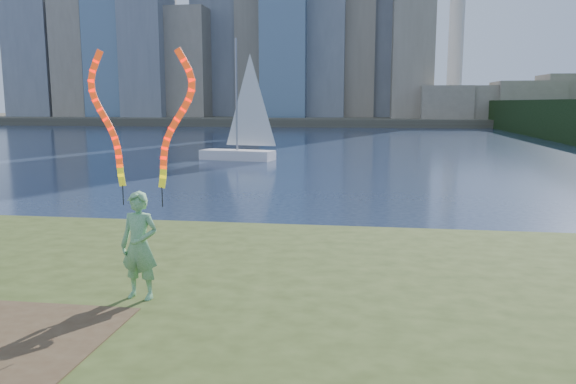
# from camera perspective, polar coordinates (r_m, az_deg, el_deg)

# --- Properties ---
(ground) EXTENTS (320.00, 320.00, 0.00)m
(ground) POSITION_cam_1_polar(r_m,az_deg,el_deg) (10.07, -7.47, -12.75)
(ground) COLOR #19253F
(ground) RESTS_ON ground
(grassy_knoll) EXTENTS (20.00, 18.00, 0.80)m
(grassy_knoll) POSITION_cam_1_polar(r_m,az_deg,el_deg) (7.94, -12.20, -16.44)
(grassy_knoll) COLOR #364418
(grassy_knoll) RESTS_ON ground
(far_shore) EXTENTS (320.00, 40.00, 1.20)m
(far_shore) POSITION_cam_1_polar(r_m,az_deg,el_deg) (104.06, 6.95, 7.31)
(far_shore) COLOR #4B4637
(far_shore) RESTS_ON ground
(woman_with_ribbons) EXTENTS (2.04, 0.47, 4.01)m
(woman_with_ribbons) POSITION_cam_1_polar(r_m,az_deg,el_deg) (8.62, -14.87, -1.41)
(woman_with_ribbons) COLOR #16801B
(woman_with_ribbons) RESTS_ON grassy_knoll
(sailboat) EXTENTS (5.21, 2.49, 7.81)m
(sailboat) POSITION_cam_1_polar(r_m,az_deg,el_deg) (36.78, -4.81, 5.35)
(sailboat) COLOR white
(sailboat) RESTS_ON ground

